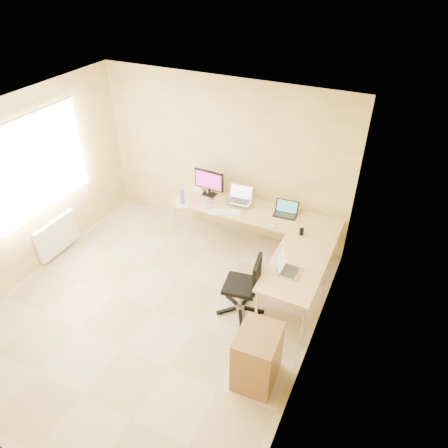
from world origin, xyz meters
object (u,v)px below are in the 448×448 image
at_px(desk_main, 254,230).
at_px(laptop_black, 286,209).
at_px(desk_fan, 209,185).
at_px(desk_return, 294,287).
at_px(laptop_return, 289,265).
at_px(office_chair, 241,282).
at_px(monitor, 209,183).
at_px(water_bottle, 182,196).
at_px(mug, 207,208).
at_px(keyboard, 224,212).
at_px(laptop_center, 239,195).
at_px(cabinet, 257,358).

height_order(desk_main, laptop_black, laptop_black).
bearing_deg(desk_fan, desk_return, -46.67).
bearing_deg(laptop_return, office_chair, 110.15).
relative_size(monitor, desk_fan, 1.89).
relative_size(laptop_black, office_chair, 0.38).
bearing_deg(office_chair, water_bottle, 135.76).
height_order(monitor, office_chair, monitor).
bearing_deg(mug, keyboard, 9.41).
height_order(laptop_center, mug, laptop_center).
bearing_deg(monitor, desk_return, -28.68).
xyz_separation_m(desk_main, laptop_return, (0.92, -1.15, 0.49)).
bearing_deg(desk_fan, cabinet, -67.16).
relative_size(laptop_center, cabinet, 0.50).
xyz_separation_m(desk_main, water_bottle, (-1.13, -0.30, 0.50)).
height_order(monitor, mug, monitor).
xyz_separation_m(desk_main, monitor, (-0.86, 0.14, 0.58)).
bearing_deg(laptop_black, desk_return, -69.74).
distance_m(laptop_black, mug, 1.20).
xyz_separation_m(desk_fan, office_chair, (1.25, -1.54, -0.37)).
height_order(laptop_return, office_chair, laptop_return).
relative_size(desk_main, laptop_return, 7.26).
distance_m(desk_return, cabinet, 1.26).
height_order(desk_main, keyboard, keyboard).
bearing_deg(mug, desk_fan, 114.88).
height_order(desk_return, mug, mug).
bearing_deg(laptop_return, water_bottle, 68.47).
relative_size(desk_main, cabinet, 3.46).
height_order(keyboard, water_bottle, water_bottle).
xyz_separation_m(desk_return, laptop_black, (-0.51, 1.08, 0.48)).
relative_size(keyboard, laptop_return, 1.35).
bearing_deg(laptop_return, monitor, 55.20).
bearing_deg(laptop_return, cabinet, -177.47).
xyz_separation_m(mug, laptop_return, (1.59, -0.85, 0.08)).
height_order(desk_return, keyboard, keyboard).
distance_m(laptop_center, office_chair, 1.60).
relative_size(desk_main, desk_return, 2.04).
distance_m(monitor, keyboard, 0.63).
bearing_deg(cabinet, mug, 126.73).
bearing_deg(water_bottle, desk_return, -18.49).
height_order(laptop_black, cabinet, laptop_black).
bearing_deg(monitor, keyboard, -37.59).
bearing_deg(desk_return, mug, 156.93).
bearing_deg(office_chair, laptop_return, 10.26).
height_order(desk_main, monitor, monitor).
distance_m(desk_return, office_chair, 0.73).
xyz_separation_m(desk_main, laptop_center, (-0.29, 0.06, 0.54)).
relative_size(monitor, cabinet, 0.67).
distance_m(desk_fan, cabinet, 3.11).
distance_m(laptop_black, office_chair, 1.47).
distance_m(laptop_black, keyboard, 0.94).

